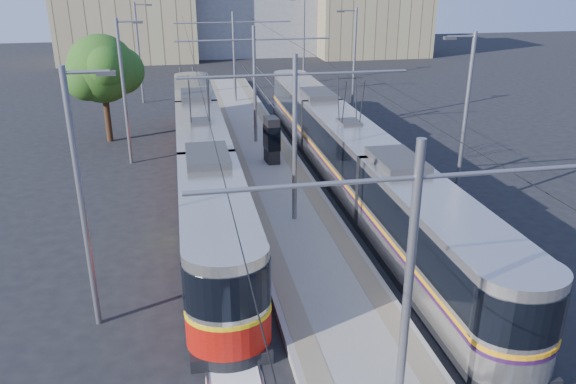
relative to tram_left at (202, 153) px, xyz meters
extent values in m
plane|color=black|center=(3.60, -13.69, -1.71)|extent=(160.00, 160.00, 0.00)
cube|color=gray|center=(3.60, 3.31, -1.56)|extent=(4.00, 50.00, 0.30)
cube|color=gray|center=(2.15, 3.31, -1.40)|extent=(0.70, 50.00, 0.01)
cube|color=gray|center=(5.05, 3.31, -1.40)|extent=(0.70, 50.00, 0.01)
cube|color=gray|center=(-0.72, 3.31, -1.69)|extent=(0.07, 70.00, 0.03)
cube|color=gray|center=(0.72, 3.31, -1.69)|extent=(0.07, 70.00, 0.03)
cube|color=gray|center=(6.48, 3.31, -1.69)|extent=(0.07, 70.00, 0.03)
cube|color=gray|center=(7.92, 3.31, -1.69)|extent=(0.07, 70.00, 0.03)
cube|color=black|center=(0.00, 0.00, -1.51)|extent=(2.30, 29.37, 0.40)
cube|color=#BCB7AC|center=(0.00, 0.00, 0.14)|extent=(2.40, 27.77, 2.90)
cube|color=black|center=(0.00, 0.00, 0.64)|extent=(2.43, 27.77, 1.30)
cube|color=#DCB50B|center=(0.00, 0.00, -0.26)|extent=(2.43, 27.77, 0.12)
cube|color=#A41009|center=(0.00, 0.00, -0.76)|extent=(2.42, 27.77, 1.10)
cube|color=#2D2D30|center=(0.00, 0.00, 1.74)|extent=(1.68, 3.00, 0.30)
cube|color=black|center=(7.20, -1.54, -1.51)|extent=(2.30, 31.48, 0.40)
cube|color=beige|center=(7.20, -1.54, 0.14)|extent=(2.40, 29.88, 2.90)
cube|color=black|center=(7.20, -1.54, 0.64)|extent=(2.43, 29.88, 1.30)
cube|color=orange|center=(7.20, -1.54, -0.26)|extent=(2.43, 29.88, 0.12)
cube|color=#311240|center=(7.20, -1.54, -0.41)|extent=(2.43, 29.88, 0.10)
cube|color=#2D2D30|center=(7.20, -1.54, 1.74)|extent=(1.68, 3.00, 0.30)
cylinder|color=slate|center=(3.60, -17.69, 2.09)|extent=(0.20, 0.20, 7.00)
cylinder|color=slate|center=(3.60, -17.69, 4.79)|extent=(9.20, 0.10, 0.10)
cylinder|color=slate|center=(3.60, -5.69, 2.09)|extent=(0.20, 0.20, 7.00)
cylinder|color=slate|center=(3.60, -5.69, 4.79)|extent=(9.20, 0.10, 0.10)
cylinder|color=slate|center=(3.60, 6.31, 2.09)|extent=(0.20, 0.20, 7.00)
cylinder|color=slate|center=(3.60, 6.31, 4.79)|extent=(9.20, 0.10, 0.10)
cylinder|color=slate|center=(3.60, 18.31, 2.09)|extent=(0.20, 0.20, 7.00)
cylinder|color=slate|center=(3.60, 18.31, 4.79)|extent=(9.20, 0.10, 0.10)
cylinder|color=black|center=(0.00, 3.31, 3.84)|extent=(0.02, 70.00, 0.02)
cylinder|color=black|center=(7.20, 3.31, 3.84)|extent=(0.02, 70.00, 0.02)
cylinder|color=slate|center=(-3.90, -11.69, 2.29)|extent=(0.18, 0.18, 8.00)
cube|color=#2D2D30|center=(-2.80, -11.69, 6.04)|extent=(0.50, 0.22, 0.12)
cylinder|color=slate|center=(-3.90, 4.31, 2.29)|extent=(0.18, 0.18, 8.00)
cube|color=#2D2D30|center=(-2.80, 4.31, 6.04)|extent=(0.50, 0.22, 0.12)
cylinder|color=slate|center=(-3.90, 20.31, 2.29)|extent=(0.18, 0.18, 8.00)
cube|color=#2D2D30|center=(-2.80, 20.31, 6.04)|extent=(0.50, 0.22, 0.12)
cylinder|color=slate|center=(11.10, -5.69, 2.29)|extent=(0.18, 0.18, 8.00)
cube|color=#2D2D30|center=(10.00, -5.69, 6.04)|extent=(0.50, 0.22, 0.12)
cylinder|color=slate|center=(11.10, 10.31, 2.29)|extent=(0.18, 0.18, 8.00)
cube|color=#2D2D30|center=(10.00, 10.31, 6.04)|extent=(0.50, 0.22, 0.12)
cylinder|color=slate|center=(11.10, 26.31, 2.29)|extent=(0.18, 0.18, 8.00)
cube|color=#2D2D30|center=(10.00, 26.31, 6.04)|extent=(0.50, 0.22, 0.12)
cube|color=black|center=(3.91, 2.04, -0.13)|extent=(0.77, 1.17, 2.56)
cube|color=black|center=(3.91, 2.04, 0.04)|extent=(0.82, 1.22, 1.33)
cylinder|color=#382314|center=(-5.52, 9.16, -0.31)|extent=(0.39, 0.39, 2.80)
sphere|color=#1F4212|center=(-5.52, 9.16, 2.93)|extent=(4.20, 4.20, 4.20)
sphere|color=#1F4212|center=(-4.47, 9.86, 2.67)|extent=(2.98, 2.98, 2.98)
cube|color=gray|center=(23.60, 44.31, 3.22)|extent=(14.00, 10.00, 9.86)
camera|label=1|loc=(-0.92, -27.41, 8.61)|focal=35.00mm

